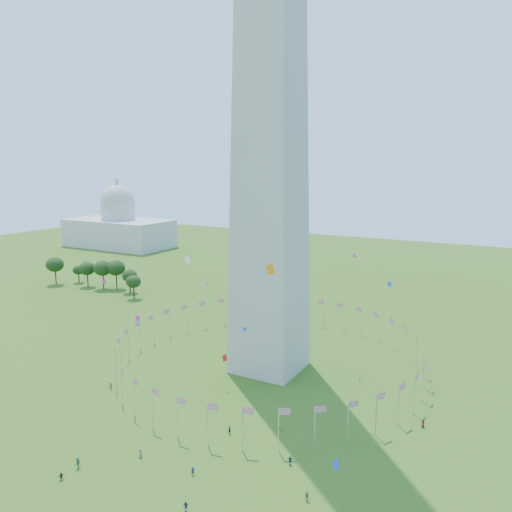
# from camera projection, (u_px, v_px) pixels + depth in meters

# --- Properties ---
(ground) EXTENTS (600.00, 600.00, 0.00)m
(ground) POSITION_uv_depth(u_px,v_px,m) (144.00, 463.00, 91.81)
(ground) COLOR #2F5614
(ground) RESTS_ON ground
(washington_monument) EXTENTS (16.80, 16.80, 169.00)m
(washington_monument) POSITION_uv_depth(u_px,v_px,m) (271.00, 36.00, 119.45)
(washington_monument) COLOR beige
(washington_monument) RESTS_ON ground
(flag_ring) EXTENTS (80.24, 80.24, 9.00)m
(flag_ring) POSITION_uv_depth(u_px,v_px,m) (269.00, 352.00, 134.01)
(flag_ring) COLOR silver
(flag_ring) RESTS_ON ground
(capitol_building) EXTENTS (70.00, 35.00, 46.00)m
(capitol_building) POSITION_uv_depth(u_px,v_px,m) (118.00, 212.00, 328.16)
(capitol_building) COLOR beige
(capitol_building) RESTS_ON ground
(crowd) EXTENTS (92.80, 73.28, 1.97)m
(crowd) POSITION_uv_depth(u_px,v_px,m) (137.00, 491.00, 82.76)
(crowd) COLOR gray
(crowd) RESTS_ON ground
(kites_aloft) EXTENTS (97.53, 64.94, 33.24)m
(kites_aloft) POSITION_uv_depth(u_px,v_px,m) (244.00, 327.00, 108.50)
(kites_aloft) COLOR orange
(kites_aloft) RESTS_ON ground
(tree_line_west) EXTENTS (55.41, 15.87, 12.58)m
(tree_line_west) POSITION_uv_depth(u_px,v_px,m) (98.00, 276.00, 219.66)
(tree_line_west) COLOR #244416
(tree_line_west) RESTS_ON ground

